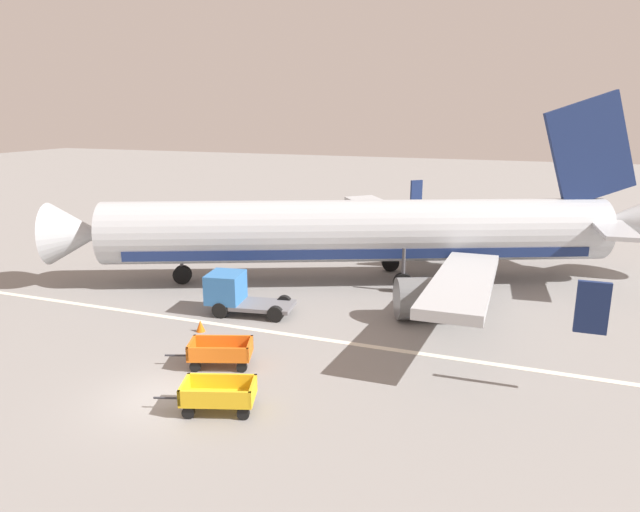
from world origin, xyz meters
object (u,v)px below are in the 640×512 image
at_px(baggage_cart_nearest, 218,395).
at_px(service_truck_beside_carts, 235,292).
at_px(traffic_cone_near_plane, 200,326).
at_px(airplane, 373,232).
at_px(baggage_cart_second_in_row, 220,352).

distance_m(baggage_cart_nearest, service_truck_beside_carts, 9.99).
height_order(service_truck_beside_carts, traffic_cone_near_plane, service_truck_beside_carts).
relative_size(airplane, baggage_cart_second_in_row, 9.99).
bearing_deg(baggage_cart_nearest, airplane, 87.09).
height_order(baggage_cart_nearest, traffic_cone_near_plane, baggage_cart_nearest).
relative_size(baggage_cart_nearest, baggage_cart_second_in_row, 1.00).
height_order(baggage_cart_second_in_row, traffic_cone_near_plane, baggage_cart_second_in_row).
relative_size(baggage_cart_second_in_row, service_truck_beside_carts, 0.78).
xyz_separation_m(baggage_cart_second_in_row, service_truck_beside_carts, (-2.50, 5.83, 0.50)).
height_order(baggage_cart_nearest, service_truck_beside_carts, service_truck_beside_carts).
relative_size(airplane, baggage_cart_nearest, 9.96).
distance_m(baggage_cart_nearest, traffic_cone_near_plane, 7.66).
distance_m(airplane, service_truck_beside_carts, 9.67).
distance_m(service_truck_beside_carts, traffic_cone_near_plane, 3.01).
bearing_deg(traffic_cone_near_plane, airplane, 63.41).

